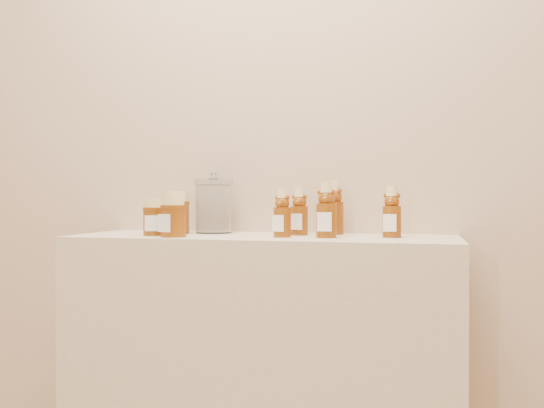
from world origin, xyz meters
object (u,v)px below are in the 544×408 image
(bear_bottle_back_left, at_px, (299,208))
(honey_jar_left, at_px, (155,217))
(bear_bottle_front_left, at_px, (282,209))
(glass_canister, at_px, (214,204))
(display_table, at_px, (262,379))

(bear_bottle_back_left, bearing_deg, honey_jar_left, -154.99)
(bear_bottle_front_left, distance_m, glass_canister, 0.30)
(display_table, xyz_separation_m, bear_bottle_back_left, (0.11, 0.06, 0.54))
(bear_bottle_front_left, relative_size, glass_canister, 0.84)
(bear_bottle_back_left, height_order, honey_jar_left, bear_bottle_back_left)
(display_table, height_order, bear_bottle_back_left, bear_bottle_back_left)
(bear_bottle_front_left, distance_m, honey_jar_left, 0.41)
(honey_jar_left, bearing_deg, bear_bottle_back_left, 3.83)
(display_table, xyz_separation_m, bear_bottle_front_left, (0.08, -0.04, 0.53))
(bear_bottle_front_left, xyz_separation_m, honey_jar_left, (-0.41, -0.02, -0.03))
(bear_bottle_back_left, relative_size, bear_bottle_front_left, 1.02)
(bear_bottle_front_left, height_order, glass_canister, glass_canister)
(honey_jar_left, relative_size, glass_canister, 0.59)
(display_table, height_order, bear_bottle_front_left, bear_bottle_front_left)
(display_table, relative_size, bear_bottle_back_left, 7.00)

